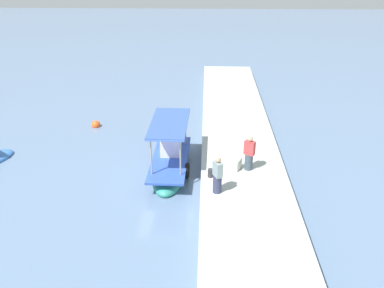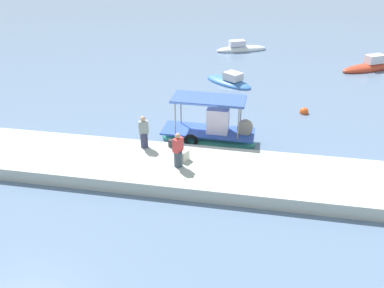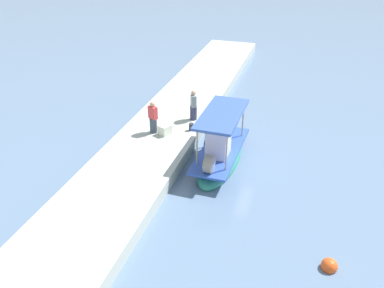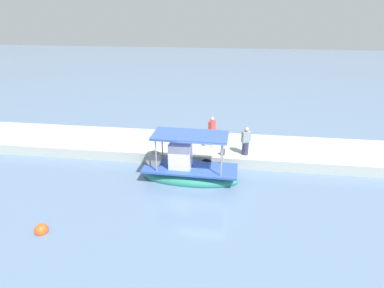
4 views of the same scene
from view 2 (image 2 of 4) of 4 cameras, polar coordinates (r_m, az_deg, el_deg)
ground_plane at (r=21.33m, az=0.50°, el=0.69°), size 120.00×120.00×0.00m
dock_quay at (r=18.04m, az=-1.53°, el=-3.71°), size 36.00×3.86×0.61m
main_fishing_boat at (r=20.78m, az=2.60°, el=1.41°), size 5.06×1.84×2.89m
fisherman_near_bollard at (r=19.07m, az=-7.01°, el=1.54°), size 0.53×0.49×1.64m
fisherman_by_crate at (r=17.34m, az=-2.04°, el=-1.09°), size 0.50×0.53×1.65m
mooring_bollard at (r=19.24m, az=-3.12°, el=0.12°), size 0.24×0.24×0.38m
cargo_crate at (r=18.11m, az=-1.52°, el=-1.55°), size 0.72×0.67×0.49m
marker_buoy at (r=25.46m, az=15.94°, el=4.53°), size 0.54×0.54×0.54m
moored_boat_near at (r=38.96m, az=7.13°, el=13.53°), size 5.09×3.26×1.27m
moored_boat_mid at (r=35.96m, az=24.28°, el=10.15°), size 5.03×3.82×1.45m
moored_boat_far at (r=29.83m, az=5.41°, el=9.00°), size 4.27×3.72×1.16m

